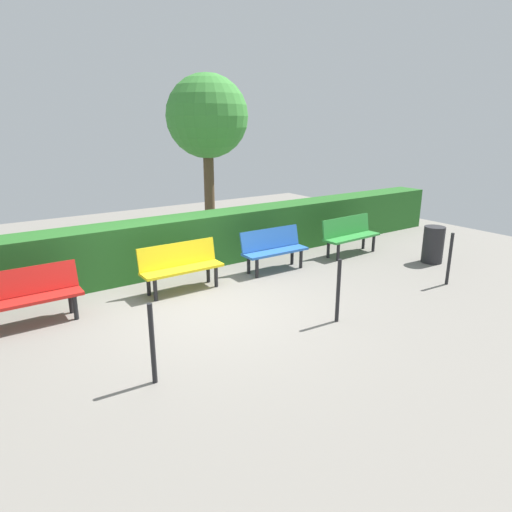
% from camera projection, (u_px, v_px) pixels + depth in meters
% --- Properties ---
extents(ground_plane, '(18.25, 18.25, 0.00)m').
position_uv_depth(ground_plane, '(205.00, 306.00, 7.40)').
color(ground_plane, gray).
extents(bench_green, '(1.54, 0.52, 0.86)m').
position_uv_depth(bench_green, '(350.00, 234.00, 10.27)').
color(bench_green, '#2D8C38').
rests_on(bench_green, ground_plane).
extents(bench_blue, '(1.42, 0.49, 0.86)m').
position_uv_depth(bench_blue, '(273.00, 248.00, 9.13)').
color(bench_blue, blue).
rests_on(bench_blue, ground_plane).
extents(bench_yellow, '(1.50, 0.46, 0.86)m').
position_uv_depth(bench_yellow, '(181.00, 265.00, 8.01)').
color(bench_yellow, yellow).
rests_on(bench_yellow, ground_plane).
extents(bench_red, '(1.51, 0.47, 0.86)m').
position_uv_depth(bench_red, '(27.00, 294.00, 6.63)').
color(bench_red, red).
rests_on(bench_red, ground_plane).
extents(hedge_row, '(14.25, 0.78, 1.09)m').
position_uv_depth(hedge_row, '(198.00, 240.00, 9.45)').
color(hedge_row, '#266023').
rests_on(hedge_row, ground_plane).
extents(tree_near, '(2.09, 2.09, 4.15)m').
position_uv_depth(tree_near, '(207.00, 118.00, 11.22)').
color(tree_near, brown).
rests_on(tree_near, ground_plane).
extents(railing_post_near, '(0.06, 0.06, 1.00)m').
position_uv_depth(railing_post_near, '(450.00, 259.00, 8.29)').
color(railing_post_near, black).
rests_on(railing_post_near, ground_plane).
extents(railing_post_mid, '(0.06, 0.06, 1.00)m').
position_uv_depth(railing_post_mid, '(338.00, 291.00, 6.71)').
color(railing_post_mid, black).
rests_on(railing_post_mid, ground_plane).
extents(railing_post_far, '(0.06, 0.06, 1.00)m').
position_uv_depth(railing_post_far, '(152.00, 344.00, 5.09)').
color(railing_post_far, black).
rests_on(railing_post_far, ground_plane).
extents(trash_bin, '(0.44, 0.44, 0.80)m').
position_uv_depth(trash_bin, '(433.00, 245.00, 9.66)').
color(trash_bin, '#262628').
rests_on(trash_bin, ground_plane).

